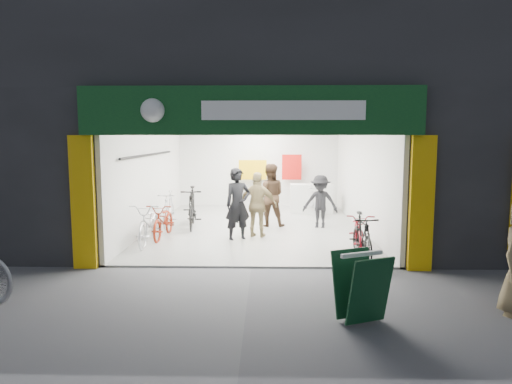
{
  "coord_description": "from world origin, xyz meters",
  "views": [
    {
      "loc": [
        0.3,
        -8.71,
        2.56
      ],
      "look_at": [
        0.06,
        1.5,
        1.33
      ],
      "focal_mm": 32.0,
      "sensor_mm": 36.0,
      "label": 1
    }
  ],
  "objects": [
    {
      "name": "customer_b",
      "position": [
        0.39,
        4.16,
        0.91
      ],
      "size": [
        0.89,
        0.69,
        1.82
      ],
      "primitive_type": "imported",
      "rotation": [
        0.0,
        0.0,
        3.14
      ],
      "color": "#3D291B",
      "rests_on": "ground"
    },
    {
      "name": "bike_left_back",
      "position": [
        -2.5,
        4.13,
        0.51
      ],
      "size": [
        0.55,
        1.73,
        1.03
      ],
      "primitive_type": "imported",
      "rotation": [
        0.0,
        0.0,
        0.04
      ],
      "color": "silver",
      "rests_on": "ground"
    },
    {
      "name": "bike_right_back",
      "position": [
        1.8,
        6.05,
        0.51
      ],
      "size": [
        0.78,
        1.77,
        1.03
      ],
      "primitive_type": "imported",
      "rotation": [
        0.0,
        0.0,
        0.18
      ],
      "color": "silver",
      "rests_on": "ground"
    },
    {
      "name": "bike_right_mid",
      "position": [
        2.38,
        1.46,
        0.44
      ],
      "size": [
        0.8,
        1.75,
        0.89
      ],
      "primitive_type": "imported",
      "rotation": [
        0.0,
        0.0,
        -0.12
      ],
      "color": "maroon",
      "rests_on": "ground"
    },
    {
      "name": "customer_d",
      "position": [
        0.08,
        2.7,
        0.85
      ],
      "size": [
        1.05,
        0.59,
        1.69
      ],
      "primitive_type": "imported",
      "rotation": [
        0.0,
        0.0,
        2.95
      ],
      "color": "#988458",
      "rests_on": "ground"
    },
    {
      "name": "bike_left_midfront",
      "position": [
        -1.8,
        3.93,
        0.59
      ],
      "size": [
        0.76,
        2.01,
        1.18
      ],
      "primitive_type": "imported",
      "rotation": [
        0.0,
        0.0,
        0.11
      ],
      "color": "black",
      "rests_on": "ground"
    },
    {
      "name": "ground",
      "position": [
        0.0,
        0.0,
        0.0
      ],
      "size": [
        60.0,
        60.0,
        0.0
      ],
      "primitive_type": "plane",
      "color": "#56565B",
      "rests_on": "ground"
    },
    {
      "name": "building",
      "position": [
        0.91,
        4.99,
        4.31
      ],
      "size": [
        17.0,
        10.27,
        8.0
      ],
      "color": "#232326",
      "rests_on": "ground"
    },
    {
      "name": "bike_right_front",
      "position": [
        2.29,
        0.6,
        0.5
      ],
      "size": [
        0.51,
        1.67,
        1.0
      ],
      "primitive_type": "imported",
      "rotation": [
        0.0,
        0.0,
        0.02
      ],
      "color": "black",
      "rests_on": "ground"
    },
    {
      "name": "bike_left_midback",
      "position": [
        -2.3,
        2.61,
        0.46
      ],
      "size": [
        0.66,
        1.76,
        0.91
      ],
      "primitive_type": "imported",
      "rotation": [
        0.0,
        0.0,
        -0.03
      ],
      "color": "maroon",
      "rests_on": "ground"
    },
    {
      "name": "sandwich_board",
      "position": [
        1.61,
        -2.58,
        0.53
      ],
      "size": [
        0.82,
        0.83,
        0.96
      ],
      "rotation": [
        0.0,
        0.0,
        0.4
      ],
      "color": "#0E381D",
      "rests_on": "ground"
    },
    {
      "name": "customer_c",
      "position": [
        1.8,
        3.92,
        0.76
      ],
      "size": [
        1.09,
        0.79,
        1.51
      ],
      "primitive_type": "imported",
      "rotation": [
        0.0,
        0.0,
        -0.25
      ],
      "color": "black",
      "rests_on": "ground"
    },
    {
      "name": "bike_left_front",
      "position": [
        -2.5,
        1.97,
        0.51
      ],
      "size": [
        0.74,
        1.97,
        1.03
      ],
      "primitive_type": "imported",
      "rotation": [
        0.0,
        0.0,
        0.03
      ],
      "color": "silver",
      "rests_on": "ground"
    },
    {
      "name": "customer_a",
      "position": [
        -0.41,
        2.4,
        0.91
      ],
      "size": [
        0.79,
        0.69,
        1.81
      ],
      "primitive_type": "imported",
      "rotation": [
        0.0,
        0.0,
        0.47
      ],
      "color": "black",
      "rests_on": "ground"
    }
  ]
}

